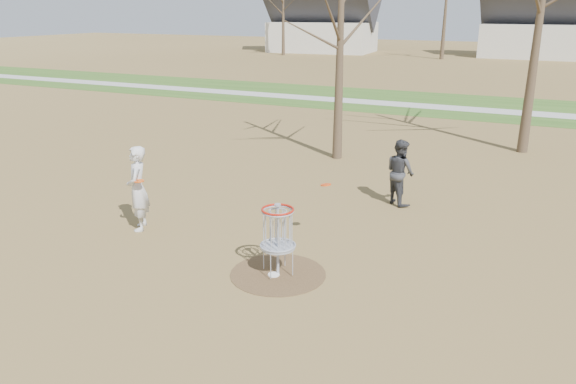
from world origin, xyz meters
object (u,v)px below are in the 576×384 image
at_px(player_standing, 138,189).
at_px(player_throwing, 400,172).
at_px(disc_grounded, 274,275).
at_px(disc_golf_basket, 278,229).

height_order(player_standing, player_throwing, player_standing).
xyz_separation_m(player_throwing, disc_grounded, (-1.05, -4.98, -0.81)).
bearing_deg(player_throwing, disc_golf_basket, 118.17).
relative_size(player_standing, disc_golf_basket, 1.41).
bearing_deg(player_throwing, player_standing, 80.80).
bearing_deg(player_throwing, disc_grounded, 117.92).
height_order(player_standing, disc_grounded, player_standing).
distance_m(player_standing, disc_grounded, 3.95).
distance_m(player_throwing, disc_grounded, 5.15).
bearing_deg(disc_golf_basket, player_standing, 169.32).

